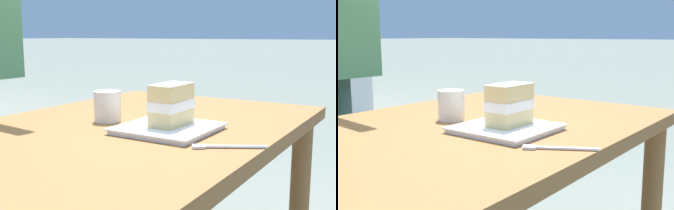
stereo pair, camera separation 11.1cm
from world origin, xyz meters
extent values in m
cylinder|color=brown|center=(-0.61, -0.36, 0.34)|extent=(0.07, 0.07, 0.67)
cylinder|color=brown|center=(-0.61, 0.36, 0.34)|extent=(0.07, 0.07, 0.67)
cube|color=brown|center=(0.00, 0.00, 0.69)|extent=(1.33, 0.84, 0.04)
cube|color=white|center=(-0.05, 0.14, 0.72)|extent=(0.23, 0.23, 0.01)
cube|color=white|center=(-0.05, 0.14, 0.73)|extent=(0.24, 0.24, 0.00)
cube|color=#E0C17A|center=(-0.06, 0.14, 0.75)|extent=(0.12, 0.07, 0.04)
cube|color=white|center=(-0.06, 0.14, 0.79)|extent=(0.13, 0.07, 0.03)
sphere|color=red|center=(-0.06, 0.11, 0.78)|extent=(0.02, 0.02, 0.02)
sphere|color=red|center=(-0.05, 0.11, 0.78)|extent=(0.01, 0.01, 0.01)
cube|color=#E0C17A|center=(-0.06, 0.14, 0.82)|extent=(0.12, 0.07, 0.04)
cube|color=white|center=(-0.06, 0.14, 0.84)|extent=(0.12, 0.07, 0.00)
cylinder|color=silver|center=(0.02, 0.36, 0.72)|extent=(0.08, 0.13, 0.01)
cube|color=silver|center=(0.06, 0.29, 0.72)|extent=(0.04, 0.04, 0.01)
cylinder|color=silver|center=(-0.07, -0.09, 0.76)|extent=(0.08, 0.08, 0.09)
cylinder|color=black|center=(-0.07, -0.09, 0.80)|extent=(0.07, 0.07, 0.00)
camera|label=1|loc=(0.89, 0.71, 0.97)|focal=44.98mm
camera|label=2|loc=(0.82, 0.80, 0.97)|focal=44.98mm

